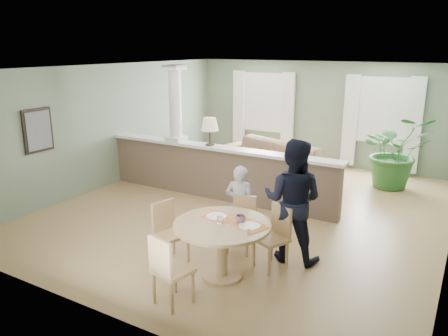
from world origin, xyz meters
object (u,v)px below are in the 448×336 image
Objects in this scene: man_person at (293,201)px; houseplant at (395,152)px; chair_far_man at (275,234)px; child_person at (240,205)px; chair_side at (168,229)px; sofa at (268,161)px; chair_far_boy at (242,221)px; dining_table at (223,235)px; chair_near at (168,268)px.

houseplant is at bearing -104.23° from man_person.
child_person is (-0.79, 0.42, 0.15)m from chair_far_man.
houseplant reaches higher than child_person.
child_person is (0.63, 1.04, 0.15)m from chair_side.
chair_far_man is at bearing -45.94° from sofa.
houseplant is 1.92× the size of chair_far_boy.
chair_far_man is at bearing -99.61° from houseplant.
child_person is 0.94m from man_person.
chair_side is at bearing 27.00° from man_person.
chair_far_boy is 0.89m from man_person.
houseplant is at bearing 76.49° from dining_table.
chair_near is at bearing -100.02° from chair_far_boy.
houseplant is at bearing 63.32° from chair_far_boy.
man_person is (-0.69, -4.37, 0.09)m from houseplant.
chair_far_boy is 0.71m from chair_far_man.
chair_far_boy is 0.47× the size of man_person.
chair_far_man reaches higher than chair_side.
chair_near reaches higher than chair_side.
chair_far_boy is 1.82m from chair_near.
man_person is at bearing 165.41° from child_person.
sofa is 3.74m from child_person.
dining_table is 0.94m from chair_side.
chair_near reaches higher than chair_far_man.
sofa is 2.24× the size of child_person.
man_person reaches higher than sofa.
chair_near is 2.11m from man_person.
chair_near is (1.22, -5.53, 0.08)m from sofa.
child_person is (-0.13, 0.16, 0.18)m from chair_far_boy.
dining_table is at bearing -76.78° from chair_side.
houseplant is 1.82× the size of chair_side.
sofa is 4.62m from chair_side.
man_person reaches higher than dining_table.
houseplant is 4.58m from child_person.
houseplant reaches higher than dining_table.
houseplant reaches higher than chair_far_man.
sofa is 3.23× the size of chair_side.
chair_side is at bearing 178.92° from dining_table.
chair_far_man is 0.55m from man_person.
chair_near is at bearing -103.38° from dining_table.
chair_far_man is at bearing -101.38° from chair_near.
man_person is at bearing -43.41° from chair_side.
chair_far_boy is 0.93× the size of chair_near.
chair_near reaches higher than sofa.
child_person is (-0.08, 1.98, 0.14)m from chair_near.
houseplant is 1.80× the size of chair_far_man.
chair_side is at bearing -131.60° from chair_far_man.
chair_far_man is at bearing -52.24° from chair_side.
chair_side reaches higher than sofa.
sofa is 4.42m from chair_far_man.
chair_far_boy is 0.95× the size of chair_side.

